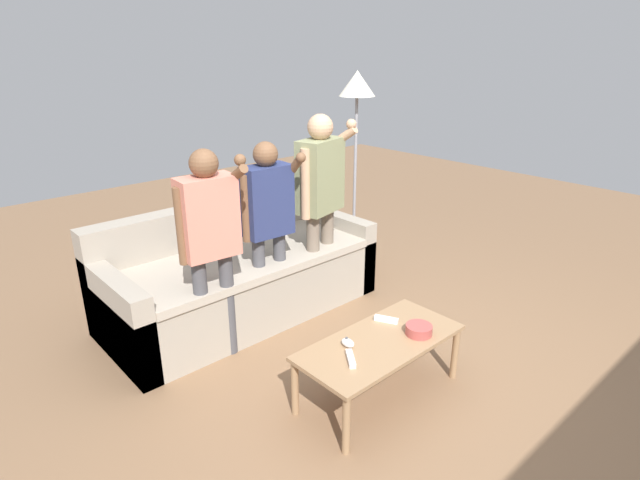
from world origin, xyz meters
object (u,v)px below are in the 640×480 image
(game_remote_wand_far, at_px, (351,359))
(game_remote_nunchuk, at_px, (348,343))
(snack_bowl, at_px, (419,330))
(coffee_table, at_px, (380,347))
(player_center, at_px, (268,215))
(floor_lamp, at_px, (357,100))
(game_remote_wand_near, at_px, (386,319))
(player_left, at_px, (210,233))
(player_right, at_px, (321,190))
(couch, at_px, (239,276))

(game_remote_wand_far, bearing_deg, game_remote_nunchuk, 50.95)
(snack_bowl, bearing_deg, coffee_table, 154.84)
(game_remote_nunchuk, height_order, player_center, player_center)
(snack_bowl, xyz_separation_m, floor_lamp, (1.16, 1.68, 1.15))
(coffee_table, xyz_separation_m, game_remote_wand_near, (0.19, 0.13, 0.06))
(floor_lamp, height_order, player_left, floor_lamp)
(snack_bowl, relative_size, game_remote_wand_far, 1.12)
(floor_lamp, height_order, player_right, floor_lamp)
(player_center, xyz_separation_m, game_remote_wand_far, (-0.32, -1.16, -0.49))
(game_remote_nunchuk, relative_size, game_remote_wand_far, 0.61)
(player_left, bearing_deg, game_remote_wand_far, -78.05)
(game_remote_nunchuk, distance_m, player_left, 1.11)
(player_right, height_order, game_remote_wand_far, player_right)
(game_remote_wand_near, xyz_separation_m, game_remote_wand_far, (-0.48, -0.15, -0.00))
(snack_bowl, xyz_separation_m, game_remote_wand_far, (-0.51, 0.08, -0.01))
(coffee_table, height_order, game_remote_wand_near, game_remote_wand_near)
(player_left, xyz_separation_m, player_center, (0.54, 0.11, -0.02))
(player_left, relative_size, player_center, 1.02)
(couch, bearing_deg, snack_bowl, -81.43)
(coffee_table, height_order, player_left, player_left)
(game_remote_nunchuk, bearing_deg, player_right, 54.93)
(game_remote_wand_near, bearing_deg, floor_lamp, 50.48)
(snack_bowl, xyz_separation_m, player_center, (-0.19, 1.23, 0.47))
(coffee_table, relative_size, game_remote_nunchuk, 11.93)
(player_left, xyz_separation_m, game_remote_wand_far, (0.22, -1.05, -0.51))
(game_remote_wand_near, distance_m, game_remote_wand_far, 0.50)
(floor_lamp, relative_size, player_left, 1.26)
(snack_bowl, relative_size, player_center, 0.11)
(couch, height_order, player_left, player_left)
(couch, bearing_deg, player_right, -33.59)
(snack_bowl, height_order, game_remote_wand_near, snack_bowl)
(player_left, distance_m, player_right, 1.04)
(couch, bearing_deg, floor_lamp, 3.75)
(floor_lamp, relative_size, player_center, 1.29)
(player_left, distance_m, game_remote_wand_far, 1.19)
(player_left, bearing_deg, snack_bowl, -57.12)
(player_left, height_order, player_right, player_right)
(snack_bowl, height_order, floor_lamp, floor_lamp)
(couch, height_order, player_right, player_right)
(floor_lamp, relative_size, game_remote_wand_near, 11.89)
(couch, relative_size, snack_bowl, 13.19)
(game_remote_nunchuk, bearing_deg, snack_bowl, -24.96)
(couch, bearing_deg, game_remote_wand_far, -100.08)
(coffee_table, distance_m, snack_bowl, 0.26)
(floor_lamp, relative_size, player_right, 1.17)
(floor_lamp, relative_size, game_remote_wand_far, 12.57)
(coffee_table, bearing_deg, game_remote_nunchuk, 155.28)
(game_remote_wand_near, bearing_deg, player_center, 99.00)
(player_center, height_order, game_remote_wand_far, player_center)
(couch, xyz_separation_m, game_remote_nunchuk, (-0.18, -1.39, 0.10))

